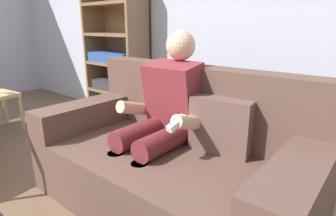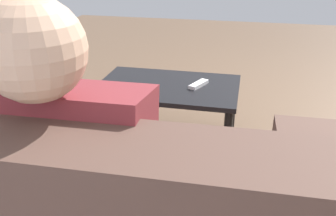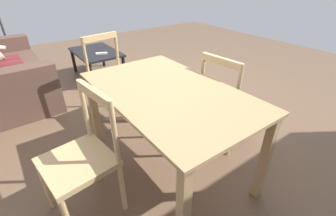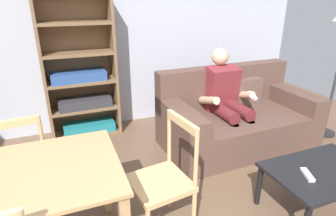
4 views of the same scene
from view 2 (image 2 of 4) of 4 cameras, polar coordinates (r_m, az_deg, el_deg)
person_lounging at (r=1.12m, az=-11.76°, el=-12.47°), size 0.60×0.86×1.18m
coffee_table at (r=2.41m, az=0.00°, el=2.44°), size 0.91×0.60×0.42m
tv_remote at (r=2.37m, az=4.81°, el=3.71°), size 0.11×0.18×0.02m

